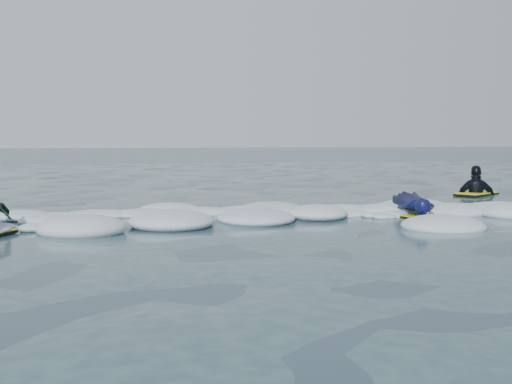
# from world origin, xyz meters

# --- Properties ---
(ground) EXTENTS (120.00, 120.00, 0.00)m
(ground) POSITION_xyz_m (0.00, 0.00, 0.00)
(ground) COLOR #19263C
(ground) RESTS_ON ground
(foam_band) EXTENTS (12.00, 3.10, 0.30)m
(foam_band) POSITION_xyz_m (0.00, 1.03, 0.00)
(foam_band) COLOR silver
(foam_band) RESTS_ON ground
(prone_woman_unit) EXTENTS (0.83, 1.56, 0.38)m
(prone_woman_unit) POSITION_xyz_m (2.51, 0.80, 0.19)
(prone_woman_unit) COLOR black
(prone_woman_unit) RESTS_ON ground
(waiting_rider_unit) EXTENTS (1.13, 1.01, 1.49)m
(waiting_rider_unit) POSITION_xyz_m (5.27, 4.04, -0.09)
(waiting_rider_unit) COLOR black
(waiting_rider_unit) RESTS_ON ground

